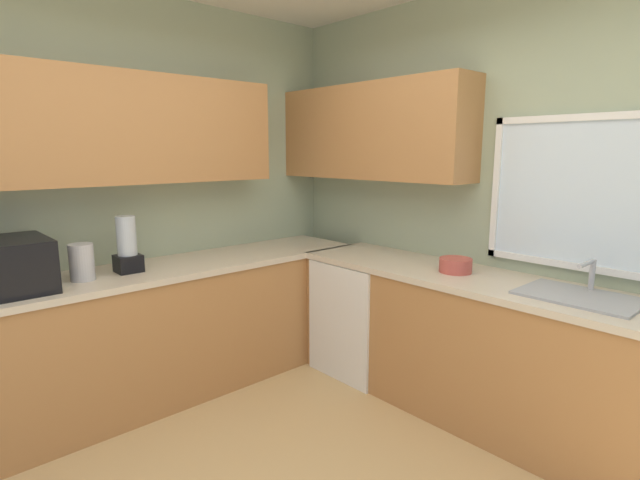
{
  "coord_description": "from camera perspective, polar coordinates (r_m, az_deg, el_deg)",
  "views": [
    {
      "loc": [
        1.48,
        -1.17,
        1.66
      ],
      "look_at": [
        -0.53,
        0.65,
        1.16
      ],
      "focal_mm": 27.22,
      "sensor_mm": 36.0,
      "label": 1
    }
  ],
  "objects": [
    {
      "name": "dishwasher",
      "position": [
        3.76,
        5.27,
        -8.77
      ],
      "size": [
        0.6,
        0.6,
        0.86
      ],
      "primitive_type": "cube",
      "color": "white",
      "rests_on": "ground_plane"
    },
    {
      "name": "sink_assembly",
      "position": [
        2.91,
        28.21,
        -5.77
      ],
      "size": [
        0.58,
        0.4,
        0.19
      ],
      "color": "#9EA0A5",
      "rests_on": "counter_run_back"
    },
    {
      "name": "counter_run_back",
      "position": [
        3.18,
        21.07,
        -12.64
      ],
      "size": [
        2.97,
        0.65,
        0.9
      ],
      "color": "#AD7542",
      "rests_on": "ground_plane"
    },
    {
      "name": "microwave",
      "position": [
        3.15,
        -32.47,
        -2.5
      ],
      "size": [
        0.48,
        0.36,
        0.29
      ],
      "primitive_type": "cube",
      "color": "black",
      "rests_on": "counter_run_left"
    },
    {
      "name": "bowl",
      "position": [
        3.21,
        15.64,
        -2.86
      ],
      "size": [
        0.2,
        0.2,
        0.09
      ],
      "primitive_type": "cylinder",
      "color": "#B74C42",
      "rests_on": "counter_run_back"
    },
    {
      "name": "room_shell",
      "position": [
        2.87,
        -5.33,
        14.89
      ],
      "size": [
        3.88,
        3.71,
        2.77
      ],
      "color": "#9EAD8E",
      "rests_on": "ground_plane"
    },
    {
      "name": "kettle",
      "position": [
        3.21,
        -26.21,
        -2.35
      ],
      "size": [
        0.14,
        0.14,
        0.22
      ],
      "primitive_type": "cylinder",
      "color": "#B7B7BC",
      "rests_on": "counter_run_left"
    },
    {
      "name": "counter_run_left",
      "position": [
        3.48,
        -20.17,
        -10.56
      ],
      "size": [
        0.65,
        3.32,
        0.9
      ],
      "color": "#AD7542",
      "rests_on": "ground_plane"
    },
    {
      "name": "blender_appliance",
      "position": [
        3.3,
        -21.72,
        -0.77
      ],
      "size": [
        0.15,
        0.15,
        0.36
      ],
      "color": "black",
      "rests_on": "counter_run_left"
    }
  ]
}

